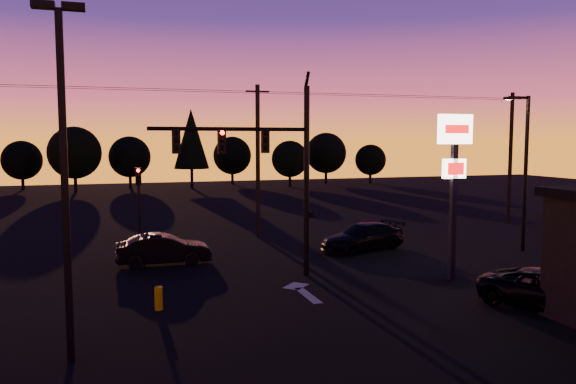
# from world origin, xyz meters

# --- Properties ---
(ground) EXTENTS (120.00, 120.00, 0.00)m
(ground) POSITION_xyz_m (0.00, 0.00, 0.00)
(ground) COLOR black
(ground) RESTS_ON ground
(lane_arrow) EXTENTS (1.20, 3.10, 0.01)m
(lane_arrow) POSITION_xyz_m (0.50, 1.67, 0.01)
(lane_arrow) COLOR beige
(lane_arrow) RESTS_ON ground
(traffic_signal_mast) EXTENTS (6.79, 0.52, 8.58)m
(traffic_signal_mast) POSITION_xyz_m (-0.10, 3.99, 4.94)
(traffic_signal_mast) COLOR black
(traffic_signal_mast) RESTS_ON ground
(secondary_signal) EXTENTS (0.30, 0.31, 4.35)m
(secondary_signal) POSITION_xyz_m (-5.00, 11.49, 2.86)
(secondary_signal) COLOR black
(secondary_signal) RESTS_ON ground
(parking_lot_light) EXTENTS (1.25, 0.30, 9.14)m
(parking_lot_light) POSITION_xyz_m (-7.50, -3.00, 5.27)
(parking_lot_light) COLOR black
(parking_lot_light) RESTS_ON ground
(pylon_sign) EXTENTS (1.50, 0.28, 6.80)m
(pylon_sign) POSITION_xyz_m (7.00, 1.50, 4.91)
(pylon_sign) COLOR black
(pylon_sign) RESTS_ON ground
(streetlight) EXTENTS (1.55, 0.35, 8.00)m
(streetlight) POSITION_xyz_m (13.91, 5.50, 4.42)
(streetlight) COLOR black
(streetlight) RESTS_ON ground
(utility_pole_1) EXTENTS (1.40, 0.26, 9.00)m
(utility_pole_1) POSITION_xyz_m (2.00, 14.00, 4.59)
(utility_pole_1) COLOR black
(utility_pole_1) RESTS_ON ground
(utility_pole_2) EXTENTS (1.40, 0.26, 9.00)m
(utility_pole_2) POSITION_xyz_m (20.00, 14.00, 4.59)
(utility_pole_2) COLOR black
(utility_pole_2) RESTS_ON ground
(power_wires) EXTENTS (36.00, 1.22, 0.07)m
(power_wires) POSITION_xyz_m (2.00, 14.00, 8.57)
(power_wires) COLOR black
(power_wires) RESTS_ON ground
(bollard) EXTENTS (0.27, 0.27, 0.80)m
(bollard) POSITION_xyz_m (-4.94, 0.87, 0.40)
(bollard) COLOR #CAA900
(bollard) RESTS_ON ground
(tree_1) EXTENTS (4.54, 4.54, 5.71)m
(tree_1) POSITION_xyz_m (-16.00, 53.00, 3.43)
(tree_1) COLOR black
(tree_1) RESTS_ON ground
(tree_2) EXTENTS (5.77, 5.78, 7.26)m
(tree_2) POSITION_xyz_m (-10.00, 48.00, 4.37)
(tree_2) COLOR black
(tree_2) RESTS_ON ground
(tree_3) EXTENTS (4.95, 4.95, 6.22)m
(tree_3) POSITION_xyz_m (-4.00, 52.00, 3.75)
(tree_3) COLOR black
(tree_3) RESTS_ON ground
(tree_4) EXTENTS (4.18, 4.18, 9.50)m
(tree_4) POSITION_xyz_m (3.00, 49.00, 5.93)
(tree_4) COLOR black
(tree_4) RESTS_ON ground
(tree_5) EXTENTS (4.95, 4.95, 6.22)m
(tree_5) POSITION_xyz_m (9.00, 54.00, 3.75)
(tree_5) COLOR black
(tree_5) RESTS_ON ground
(tree_6) EXTENTS (4.54, 4.54, 5.71)m
(tree_6) POSITION_xyz_m (15.00, 48.00, 3.43)
(tree_6) COLOR black
(tree_6) RESTS_ON ground
(tree_7) EXTENTS (5.36, 5.36, 6.74)m
(tree_7) POSITION_xyz_m (21.00, 51.00, 4.06)
(tree_7) COLOR black
(tree_7) RESTS_ON ground
(tree_8) EXTENTS (4.12, 4.12, 5.19)m
(tree_8) POSITION_xyz_m (27.00, 50.00, 3.12)
(tree_8) COLOR black
(tree_8) RESTS_ON ground
(car_mid) EXTENTS (4.33, 1.60, 1.42)m
(car_mid) POSITION_xyz_m (-4.11, 7.99, 0.71)
(car_mid) COLOR black
(car_mid) RESTS_ON ground
(car_right) EXTENTS (5.20, 3.32, 1.40)m
(car_right) POSITION_xyz_m (6.16, 8.23, 0.70)
(car_right) COLOR black
(car_right) RESTS_ON ground
(suv_parked) EXTENTS (4.22, 5.21, 1.32)m
(suv_parked) POSITION_xyz_m (7.83, -3.17, 0.66)
(suv_parked) COLOR black
(suv_parked) RESTS_ON ground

